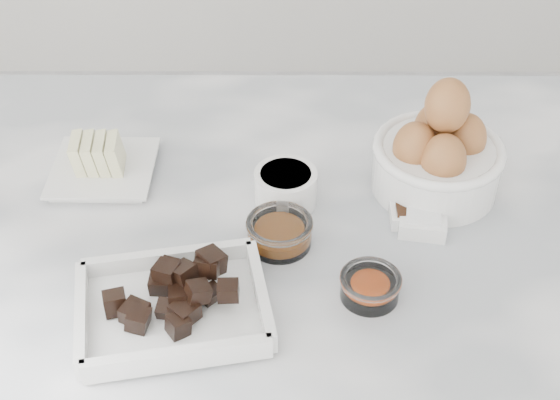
# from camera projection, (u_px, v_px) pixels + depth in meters

# --- Properties ---
(marble_slab) EXTENTS (1.20, 0.80, 0.04)m
(marble_slab) POSITION_uv_depth(u_px,v_px,m) (264.00, 251.00, 1.00)
(marble_slab) COLOR white
(marble_slab) RESTS_ON cabinet
(chocolate_dish) EXTENTS (0.24, 0.20, 0.06)m
(chocolate_dish) POSITION_uv_depth(u_px,v_px,m) (172.00, 304.00, 0.87)
(chocolate_dish) COLOR white
(chocolate_dish) RESTS_ON marble_slab
(butter_plate) EXTENTS (0.14, 0.14, 0.06)m
(butter_plate) POSITION_uv_depth(u_px,v_px,m) (101.00, 163.00, 1.07)
(butter_plate) COLOR white
(butter_plate) RESTS_ON marble_slab
(sugar_ramekin) EXTENTS (0.08, 0.08, 0.05)m
(sugar_ramekin) POSITION_uv_depth(u_px,v_px,m) (286.00, 186.00, 1.02)
(sugar_ramekin) COLOR white
(sugar_ramekin) RESTS_ON marble_slab
(egg_bowl) EXTENTS (0.18, 0.18, 0.17)m
(egg_bowl) POSITION_uv_depth(u_px,v_px,m) (438.00, 155.00, 1.03)
(egg_bowl) COLOR white
(egg_bowl) RESTS_ON marble_slab
(honey_bowl) EXTENTS (0.08, 0.08, 0.04)m
(honey_bowl) POSITION_uv_depth(u_px,v_px,m) (280.00, 232.00, 0.97)
(honey_bowl) COLOR white
(honey_bowl) RESTS_ON marble_slab
(zest_bowl) EXTENTS (0.07, 0.07, 0.03)m
(zest_bowl) POSITION_uv_depth(u_px,v_px,m) (370.00, 285.00, 0.90)
(zest_bowl) COLOR white
(zest_bowl) RESTS_ON marble_slab
(vanilla_spoon) EXTENTS (0.05, 0.06, 0.04)m
(vanilla_spoon) POSITION_uv_depth(u_px,v_px,m) (410.00, 210.00, 1.01)
(vanilla_spoon) COLOR white
(vanilla_spoon) RESTS_ON marble_slab
(salt_spoon) EXTENTS (0.07, 0.08, 0.05)m
(salt_spoon) POSITION_uv_depth(u_px,v_px,m) (423.00, 217.00, 1.00)
(salt_spoon) COLOR white
(salt_spoon) RESTS_ON marble_slab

